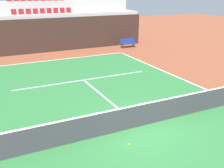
% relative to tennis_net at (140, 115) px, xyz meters
% --- Properties ---
extents(ground_plane, '(80.00, 80.00, 0.00)m').
position_rel_tennis_net_xyz_m(ground_plane, '(0.00, 0.00, -0.51)').
color(ground_plane, brown).
extents(court_surface, '(11.00, 24.00, 0.01)m').
position_rel_tennis_net_xyz_m(court_surface, '(0.00, 0.00, -0.50)').
color(court_surface, '#2D7238').
rests_on(court_surface, ground_plane).
extents(baseline_far, '(11.00, 0.10, 0.00)m').
position_rel_tennis_net_xyz_m(baseline_far, '(0.00, 11.95, -0.50)').
color(baseline_far, white).
rests_on(baseline_far, court_surface).
extents(service_line_far, '(8.26, 0.10, 0.00)m').
position_rel_tennis_net_xyz_m(service_line_far, '(0.00, 6.40, -0.50)').
color(service_line_far, white).
rests_on(service_line_far, court_surface).
extents(centre_service_line, '(0.10, 6.40, 0.00)m').
position_rel_tennis_net_xyz_m(centre_service_line, '(0.00, 3.20, -0.50)').
color(centre_service_line, white).
rests_on(centre_service_line, court_surface).
extents(back_wall, '(18.06, 0.30, 2.87)m').
position_rel_tennis_net_xyz_m(back_wall, '(0.00, 15.09, 0.93)').
color(back_wall, black).
rests_on(back_wall, ground_plane).
extents(stands_tier_lower, '(18.06, 2.40, 3.17)m').
position_rel_tennis_net_xyz_m(stands_tier_lower, '(0.00, 16.44, 1.07)').
color(stands_tier_lower, '#9E9E99').
rests_on(stands_tier_lower, ground_plane).
extents(stands_tier_upper, '(18.06, 2.40, 4.15)m').
position_rel_tennis_net_xyz_m(stands_tier_upper, '(0.00, 18.84, 1.57)').
color(stands_tier_upper, '#9E9E99').
rests_on(stands_tier_upper, ground_plane).
extents(seating_row_lower, '(5.26, 0.44, 0.44)m').
position_rel_tennis_net_xyz_m(seating_row_lower, '(0.00, 16.53, 2.78)').
color(seating_row_lower, maroon).
rests_on(seating_row_lower, stands_tier_lower).
extents(tennis_net, '(11.08, 0.08, 1.07)m').
position_rel_tennis_net_xyz_m(tennis_net, '(0.00, 0.00, 0.00)').
color(tennis_net, black).
rests_on(tennis_net, court_surface).
extents(player_bench, '(1.50, 0.40, 0.85)m').
position_rel_tennis_net_xyz_m(player_bench, '(7.05, 13.58, -0.00)').
color(player_bench, navy).
rests_on(player_bench, ground_plane).
extents(tennis_ball_0, '(0.07, 0.07, 0.07)m').
position_rel_tennis_net_xyz_m(tennis_ball_0, '(-1.05, -1.00, -0.47)').
color(tennis_ball_0, '#CCE033').
rests_on(tennis_ball_0, court_surface).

